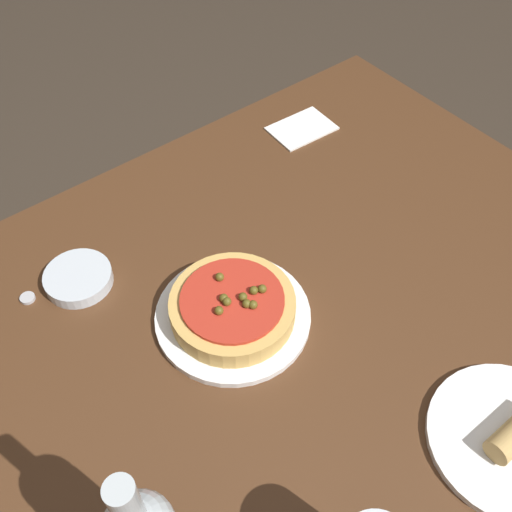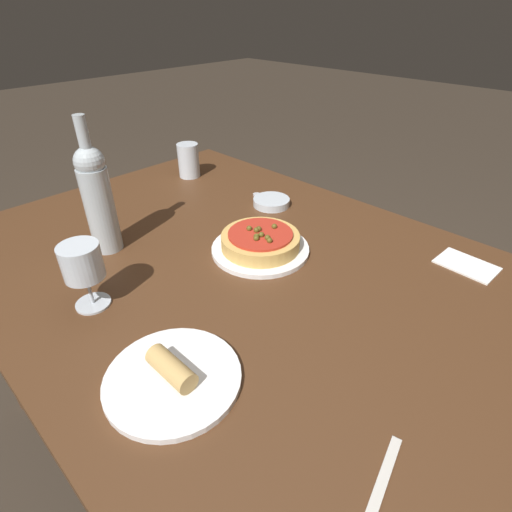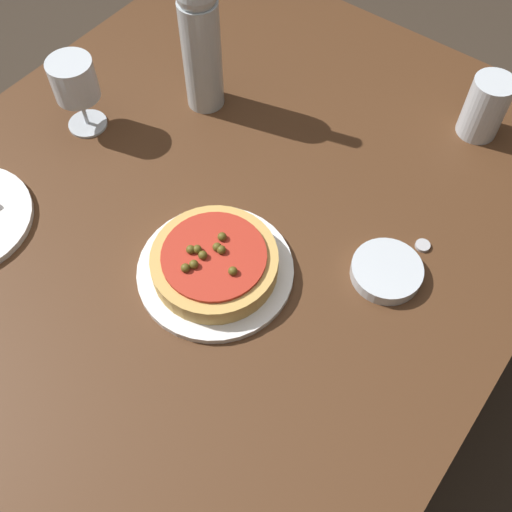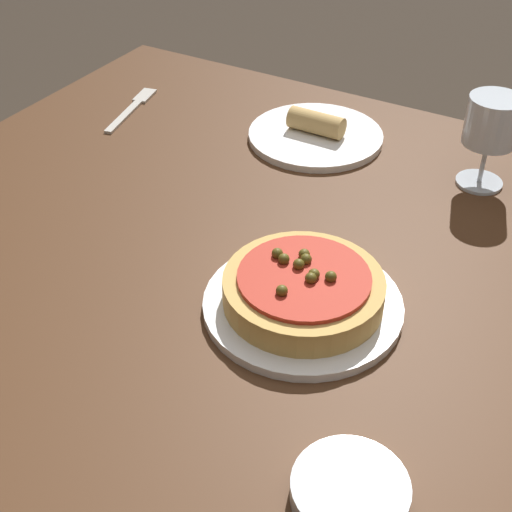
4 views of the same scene
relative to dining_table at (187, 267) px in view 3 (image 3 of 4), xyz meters
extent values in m
plane|color=#382D23|center=(0.00, 0.00, -0.63)|extent=(14.00, 14.00, 0.00)
cube|color=#4C2D19|center=(0.00, 0.00, 0.06)|extent=(1.40, 1.02, 0.03)
cylinder|color=#4C2D19|center=(-0.64, -0.45, -0.29)|extent=(0.06, 0.06, 0.67)
cylinder|color=white|center=(0.01, 0.08, 0.08)|extent=(0.24, 0.24, 0.01)
cylinder|color=tan|center=(0.01, 0.08, 0.10)|extent=(0.19, 0.19, 0.03)
cylinder|color=#B72D1E|center=(0.01, 0.08, 0.12)|extent=(0.16, 0.16, 0.01)
sphere|color=brown|center=(-0.02, 0.07, 0.13)|extent=(0.01, 0.01, 0.01)
sphere|color=brown|center=(0.04, 0.07, 0.13)|extent=(0.01, 0.01, 0.01)
sphere|color=brown|center=(0.06, 0.06, 0.13)|extent=(0.01, 0.01, 0.01)
sphere|color=brown|center=(0.03, 0.05, 0.13)|extent=(0.01, 0.01, 0.01)
sphere|color=brown|center=(0.00, 0.09, 0.13)|extent=(0.01, 0.01, 0.01)
sphere|color=brown|center=(0.02, 0.07, 0.13)|extent=(0.01, 0.01, 0.01)
sphere|color=brown|center=(0.02, 0.12, 0.13)|extent=(0.01, 0.01, 0.01)
sphere|color=brown|center=(0.00, 0.08, 0.13)|extent=(0.01, 0.01, 0.01)
sphere|color=brown|center=(0.02, 0.06, 0.13)|extent=(0.01, 0.01, 0.01)
cylinder|color=silver|center=(-0.09, -0.31, 0.08)|extent=(0.07, 0.07, 0.00)
cylinder|color=silver|center=(-0.09, -0.31, 0.11)|extent=(0.01, 0.01, 0.07)
cylinder|color=silver|center=(-0.09, -0.31, 0.18)|extent=(0.08, 0.08, 0.07)
cylinder|color=#B2BCC1|center=(-0.27, -0.18, 0.18)|extent=(0.07, 0.07, 0.21)
cylinder|color=silver|center=(-0.51, 0.27, 0.13)|extent=(0.07, 0.07, 0.12)
cylinder|color=silver|center=(-0.15, 0.29, 0.09)|extent=(0.11, 0.11, 0.02)
cylinder|color=#B7B7BC|center=(-0.23, 0.31, 0.08)|extent=(0.02, 0.02, 0.01)
camera|label=1|loc=(-0.29, -0.36, 0.86)|focal=42.00mm
camera|label=2|loc=(0.59, -0.54, 0.61)|focal=28.00mm
camera|label=3|loc=(0.36, 0.42, 0.88)|focal=42.00mm
camera|label=4|loc=(-0.26, 0.67, 0.66)|focal=50.00mm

